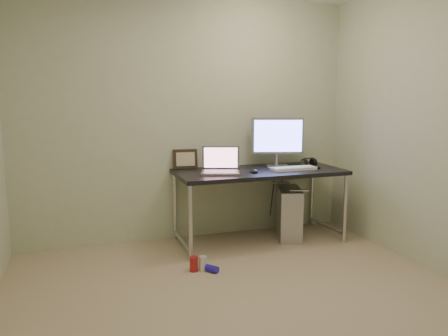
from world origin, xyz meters
TOP-DOWN VIEW (x-y plane):
  - floor at (0.00, 0.00)m, footprint 3.50×3.50m
  - wall_back at (0.00, 1.75)m, footprint 3.50×0.02m
  - desk at (0.64, 1.38)m, footprint 1.70×0.75m
  - tower_computer at (1.00, 1.39)m, footprint 0.38×0.56m
  - cable_a at (0.95, 1.70)m, footprint 0.01×0.16m
  - cable_b at (1.04, 1.68)m, footprint 0.02×0.11m
  - can_red at (-0.21, 0.81)m, footprint 0.09×0.09m
  - can_white at (-0.13, 0.80)m, footprint 0.08×0.08m
  - can_blue at (-0.06, 0.73)m, footprint 0.12×0.12m
  - laptop at (0.22, 1.35)m, footprint 0.45×0.40m
  - monitor at (0.91, 1.53)m, footprint 0.54×0.22m
  - keyboard at (0.98, 1.27)m, footprint 0.47×0.17m
  - mouse_right at (1.24, 1.28)m, footprint 0.09×0.13m
  - mouse_left at (0.53, 1.26)m, footprint 0.09×0.13m
  - headphones at (1.26, 1.47)m, footprint 0.16×0.10m
  - picture_frame at (-0.05, 1.70)m, footprint 0.26×0.10m
  - webcam at (0.23, 1.66)m, footprint 0.04×0.03m

SIDE VIEW (x-z plane):
  - floor at x=0.00m, z-range 0.00..0.00m
  - can_blue at x=-0.06m, z-range 0.00..0.06m
  - can_white at x=-0.13m, z-range 0.00..0.13m
  - can_red at x=-0.21m, z-range 0.00..0.13m
  - tower_computer at x=1.00m, z-range -0.02..0.55m
  - cable_b at x=1.04m, z-range 0.02..0.74m
  - cable_a at x=0.95m, z-range 0.06..0.74m
  - desk at x=0.64m, z-range 0.30..1.05m
  - keyboard at x=0.98m, z-range 0.75..0.78m
  - mouse_right at x=1.24m, z-range 0.75..0.79m
  - mouse_left at x=0.53m, z-range 0.75..0.79m
  - headphones at x=1.26m, z-range 0.73..0.83m
  - laptop at x=0.22m, z-range 0.68..0.94m
  - webcam at x=0.23m, z-range 0.78..0.88m
  - picture_frame at x=-0.05m, z-range 0.75..0.95m
  - monitor at x=0.91m, z-range 0.79..1.31m
  - wall_back at x=0.00m, z-range 0.00..2.50m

